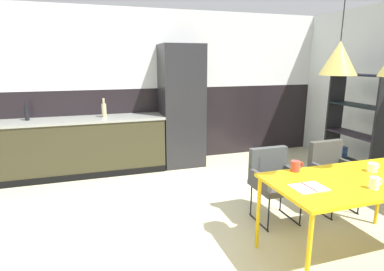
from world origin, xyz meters
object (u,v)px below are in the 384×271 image
object	(u,v)px
open_book	(309,188)
bottle_wine_green	(27,113)
armchair_near_window	(273,175)
open_shelf_unit	(355,124)
armchair_by_stool	(331,168)
bottle_oil_tall	(104,110)
mug_white_ceramic	(296,166)
pendant_lamp_over_table_near	(339,58)
mug_dark_espresso	(373,167)
mug_glass_clear	(375,183)
dining_table	(355,184)
refrigerator_column	(182,106)

from	to	relation	value
open_book	bottle_wine_green	world-z (taller)	bottle_wine_green
armchair_near_window	open_shelf_unit	distance (m)	2.04
armchair_by_stool	bottle_oil_tall	bearing A→B (deg)	-44.31
mug_white_ceramic	pendant_lamp_over_table_near	world-z (taller)	pendant_lamp_over_table_near
armchair_near_window	bottle_oil_tall	xyz separation A→B (m)	(-1.71, 2.22, 0.51)
armchair_by_stool	open_book	xyz separation A→B (m)	(-1.06, -0.91, 0.24)
mug_dark_espresso	mug_glass_clear	size ratio (longest dim) A/B	1.05
dining_table	armchair_near_window	distance (m)	0.92
mug_white_ceramic	armchair_near_window	bearing A→B (deg)	79.24
refrigerator_column	open_book	world-z (taller)	refrigerator_column
bottle_oil_tall	armchair_by_stool	bearing A→B (deg)	-41.34
refrigerator_column	armchair_near_window	size ratio (longest dim) A/B	2.52
bottle_oil_tall	open_shelf_unit	world-z (taller)	open_shelf_unit
armchair_near_window	bottle_wine_green	world-z (taller)	bottle_wine_green
refrigerator_column	mug_glass_clear	world-z (taller)	refrigerator_column
mug_dark_espresso	pendant_lamp_over_table_near	world-z (taller)	pendant_lamp_over_table_near
armchair_by_stool	mug_glass_clear	distance (m)	1.25
armchair_near_window	dining_table	bearing A→B (deg)	108.69
bottle_oil_tall	bottle_wine_green	size ratio (longest dim) A/B	1.07
mug_dark_espresso	mug_white_ceramic	distance (m)	0.72
pendant_lamp_over_table_near	refrigerator_column	bearing A→B (deg)	97.62
mug_white_ceramic	refrigerator_column	bearing A→B (deg)	96.97
bottle_oil_tall	mug_white_ceramic	bearing A→B (deg)	-59.62
dining_table	bottle_oil_tall	bearing A→B (deg)	122.98
armchair_by_stool	mug_dark_espresso	bearing A→B (deg)	70.60
open_book	bottle_oil_tall	size ratio (longest dim) A/B	0.89
bottle_wine_green	pendant_lamp_over_table_near	distance (m)	4.28
refrigerator_column	bottle_oil_tall	size ratio (longest dim) A/B	6.76
dining_table	open_book	distance (m)	0.54
open_shelf_unit	armchair_near_window	bearing A→B (deg)	-67.81
armchair_by_stool	mug_dark_espresso	world-z (taller)	mug_dark_espresso
refrigerator_column	bottle_wine_green	distance (m)	2.39
armchair_by_stool	mug_white_ceramic	world-z (taller)	mug_white_ceramic
open_book	pendant_lamp_over_table_near	size ratio (longest dim) A/B	0.30
armchair_near_window	bottle_wine_green	size ratio (longest dim) A/B	2.87
dining_table	pendant_lamp_over_table_near	world-z (taller)	pendant_lamp_over_table_near
armchair_near_window	armchair_by_stool	size ratio (longest dim) A/B	0.98
pendant_lamp_over_table_near	mug_glass_clear	bearing A→B (deg)	-39.05
mug_glass_clear	bottle_wine_green	bearing A→B (deg)	132.50
bottle_oil_tall	dining_table	bearing A→B (deg)	-57.02
refrigerator_column	open_shelf_unit	xyz separation A→B (m)	(2.30, -1.45, -0.18)
armchair_by_stool	bottle_wine_green	world-z (taller)	bottle_wine_green
armchair_by_stool	mug_glass_clear	world-z (taller)	mug_glass_clear
armchair_by_stool	open_book	world-z (taller)	armchair_by_stool
armchair_near_window	mug_white_ceramic	distance (m)	0.60
refrigerator_column	dining_table	distance (m)	3.17
armchair_near_window	open_shelf_unit	world-z (taller)	open_shelf_unit
armchair_near_window	mug_dark_espresso	xyz separation A→B (m)	(0.59, -0.75, 0.28)
armchair_near_window	refrigerator_column	bearing A→B (deg)	-79.02
mug_dark_espresso	mug_glass_clear	world-z (taller)	mug_glass_clear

